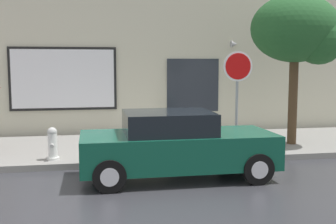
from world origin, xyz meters
TOP-DOWN VIEW (x-y plane):
  - ground_plane at (0.00, 0.00)m, footprint 60.00×60.00m
  - sidewalk at (0.00, 3.00)m, footprint 20.00×4.00m
  - building_facade at (-0.02, 5.50)m, footprint 20.00×0.67m
  - parked_car at (0.43, -0.07)m, footprint 4.06×1.81m
  - fire_hydrant at (-2.24, 1.51)m, footprint 0.30×0.44m
  - street_tree at (4.42, 2.28)m, footprint 2.50×2.13m
  - stop_sign at (2.32, 1.44)m, footprint 0.76×0.10m

SIDE VIEW (x-z plane):
  - ground_plane at x=0.00m, z-range 0.00..0.00m
  - sidewalk at x=0.00m, z-range 0.00..0.15m
  - fire_hydrant at x=-2.24m, z-range 0.14..0.92m
  - parked_car at x=0.43m, z-range -0.01..1.41m
  - stop_sign at x=2.32m, z-range 0.68..3.27m
  - street_tree at x=4.42m, z-range 1.22..5.41m
  - building_facade at x=-0.02m, z-range -0.02..6.98m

